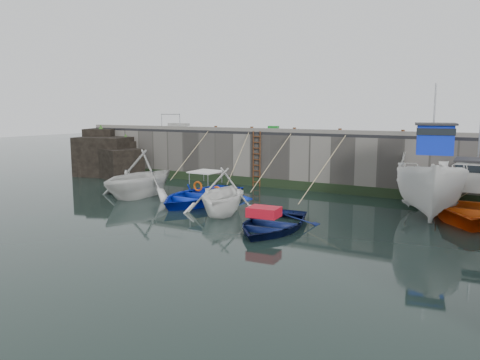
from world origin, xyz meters
The scene contains 24 objects.
ground centered at (0.00, 0.00, 0.00)m, with size 120.00×120.00×0.00m, color black.
quay_back centered at (0.00, 12.50, 1.50)m, with size 30.00×5.00×3.00m, color slate.
road_back centered at (0.00, 12.50, 3.08)m, with size 30.00×5.00×0.16m, color black.
kerb_back centered at (0.00, 10.15, 3.26)m, with size 30.00×0.30×0.20m, color slate.
algae_back centered at (0.00, 9.96, 0.25)m, with size 30.00×0.08×0.50m, color black.
rock_outcrop centered at (-12.92, 9.11, 1.26)m, with size 5.85×4.24×3.41m.
ladder centered at (-2.00, 9.91, 1.59)m, with size 0.51×0.08×3.20m.
boat_near_white centered at (-5.72, 4.13, 0.00)m, with size 4.42×5.12×2.70m, color silver.
boat_near_white_rope centered at (-5.72, 8.32, 0.00)m, with size 0.04×4.25×3.10m, color tan, non-canonical shape.
boat_near_blue centered at (-2.18, 4.44, 0.00)m, with size 3.92×5.49×1.14m, color #0D2ACB.
boat_near_blue_rope centered at (-2.18, 8.47, 0.00)m, with size 0.04×4.02×3.10m, color tan, non-canonical shape.
boat_near_blacktrim centered at (0.02, 3.01, 0.00)m, with size 3.68×4.26×2.25m, color white.
boat_near_blacktrim_rope centered at (0.02, 7.75, 0.00)m, with size 0.04×5.19×3.10m, color tan, non-canonical shape.
boat_near_navy centered at (3.11, 1.56, 0.00)m, with size 3.19×4.47×0.93m, color #0B1545.
boat_near_navy_rope centered at (3.11, 7.03, 0.00)m, with size 0.04×6.49×3.10m, color tan, non-canonical shape.
boat_far_white centered at (7.80, 7.61, 1.23)m, with size 4.14×8.00×5.94m.
boat_far_orange centered at (9.50, 7.73, 0.49)m, with size 5.43×7.48×4.52m.
fish_crate centered at (-1.86, 11.82, 3.30)m, with size 0.60×0.42×0.28m, color #167D23.
railing centered at (-8.75, 11.25, 3.36)m, with size 1.60×1.05×1.00m.
bollard_a centered at (-5.00, 10.25, 3.30)m, with size 0.18×0.18×0.28m, color #3F1E0F.
bollard_b centered at (-2.50, 10.25, 3.30)m, with size 0.18×0.18×0.28m, color #3F1E0F.
bollard_c centered at (0.20, 10.25, 3.30)m, with size 0.18×0.18×0.28m, color #3F1E0F.
bollard_d centered at (2.80, 10.25, 3.30)m, with size 0.18×0.18×0.28m, color #3F1E0F.
bollard_e centered at (6.00, 10.25, 3.30)m, with size 0.18×0.18×0.28m, color #3F1E0F.
Camera 1 is at (10.61, -13.83, 4.43)m, focal length 35.00 mm.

